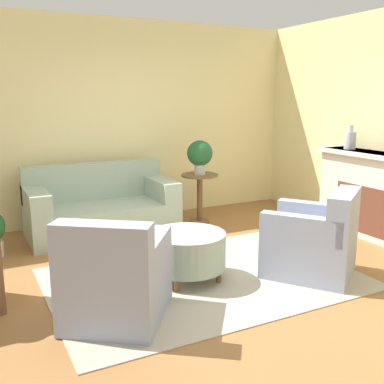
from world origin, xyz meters
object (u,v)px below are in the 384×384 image
Objects in this scene: vase_mantel_near at (350,140)px; potted_plant_on_side_table at (200,154)px; armchair_right at (315,242)px; side_table at (200,190)px; couch at (101,209)px; armchair_left at (115,280)px; ottoman_table at (187,250)px.

vase_mantel_near reaches higher than potted_plant_on_side_table.
side_table is at bearing 92.66° from armchair_right.
side_table is (1.38, -0.14, 0.15)m from couch.
couch is 1.71× the size of armchair_left.
ottoman_table is at bearing 28.61° from armchair_left.
armchair_right is 2.30× the size of potted_plant_on_side_table.
couch is at bearing 76.77° from armchair_left.
side_table is 2.10m from vase_mantel_near.
potted_plant_on_side_table reaches higher than ottoman_table.
armchair_right is (1.48, -2.36, 0.02)m from couch.
vase_mantel_near is at bearing 16.66° from armchair_left.
couch reaches higher than side_table.
vase_mantel_near is 1.99m from potted_plant_on_side_table.
side_table is (1.93, 2.22, 0.12)m from armchair_left.
ottoman_table is at bearing -167.65° from vase_mantel_near.
potted_plant_on_side_table is at bearing 58.59° from ottoman_table.
armchair_left is 3.48× the size of vase_mantel_near.
armchair_left is 3.78m from vase_mantel_near.
side_table is at bearing 48.92° from armchair_left.
side_table is 1.47× the size of potted_plant_on_side_table.
couch reaches higher than armchair_right.
side_table is (1.06, 1.74, 0.17)m from ottoman_table.
armchair_left is 1.46× the size of ottoman_table.
armchair_right is 2.30m from potted_plant_on_side_table.
couch is 2.68× the size of side_table.
potted_plant_on_side_table is at bearing -90.00° from side_table.
couch is at bearing 174.18° from potted_plant_on_side_table.
couch is at bearing 156.36° from vase_mantel_near.
side_table is at bearing -5.82° from couch.
armchair_left is 1.57× the size of side_table.
armchair_right is 1.57× the size of side_table.
ottoman_table is (-1.17, 0.47, -0.04)m from armchair_right.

